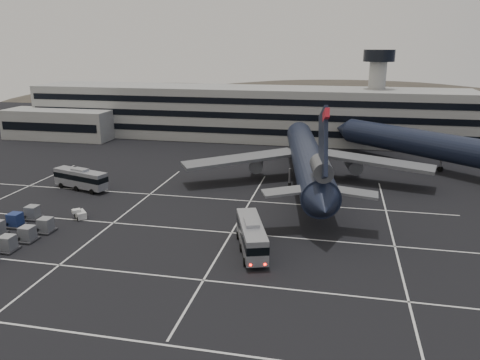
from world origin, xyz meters
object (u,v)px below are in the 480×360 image
Objects in this scene: bus_near at (251,235)px; bus_far at (81,178)px; trijet_main at (307,159)px; uld_cluster at (6,233)px.

bus_near is 1.05× the size of bus_far.
bus_far is (-39.89, -10.69, -3.10)m from trijet_main.
trijet_main reaches higher than bus_near.
trijet_main is 5.06× the size of bus_far.
bus_near reaches higher than bus_far.
trijet_main is 3.43× the size of uld_cluster.
trijet_main is at bearing 41.47° from uld_cluster.
trijet_main is 4.81× the size of bus_near.
bus_far is at bearing -173.63° from trijet_main.
bus_near is at bearing -101.81° from bus_far.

